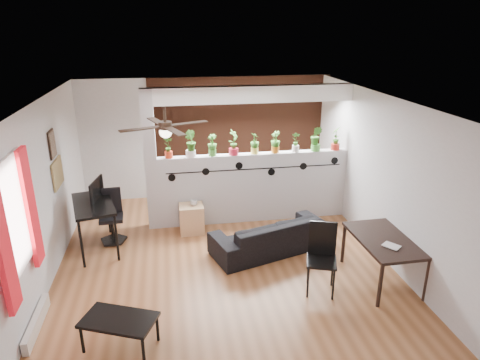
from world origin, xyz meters
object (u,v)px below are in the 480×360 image
at_px(dining_table, 384,243).
at_px(potted_plant_7, 316,138).
at_px(potted_plant_1, 190,143).
at_px(folding_chair, 322,251).
at_px(ceiling_fan, 165,128).
at_px(coffee_table, 119,322).
at_px(office_chair, 112,219).
at_px(potted_plant_2, 212,144).
at_px(computer_desk, 93,207).
at_px(potted_plant_0, 168,146).
at_px(sofa, 270,235).
at_px(cube_shelf, 192,219).
at_px(potted_plant_3, 234,142).
at_px(potted_plant_8, 336,138).
at_px(potted_plant_4, 255,143).
at_px(cup, 194,203).
at_px(potted_plant_5, 275,141).
at_px(potted_plant_6, 296,141).

bearing_deg(dining_table, potted_plant_7, 96.31).
bearing_deg(potted_plant_1, folding_chair, -55.59).
distance_m(ceiling_fan, potted_plant_7, 3.39).
relative_size(potted_plant_7, coffee_table, 0.49).
distance_m(ceiling_fan, potted_plant_1, 1.98).
xyz_separation_m(potted_plant_1, office_chair, (-1.44, -0.44, -1.19)).
bearing_deg(potted_plant_2, computer_desk, -161.65).
distance_m(potted_plant_0, sofa, 2.40).
distance_m(sofa, cube_shelf, 1.55).
xyz_separation_m(dining_table, coffee_table, (-3.71, -0.80, -0.27)).
xyz_separation_m(potted_plant_3, potted_plant_7, (1.58, -0.00, 0.00)).
height_order(potted_plant_8, office_chair, potted_plant_8).
height_order(potted_plant_7, folding_chair, potted_plant_7).
height_order(ceiling_fan, potted_plant_2, ceiling_fan).
xyz_separation_m(computer_desk, folding_chair, (3.35, -1.75, -0.16)).
distance_m(sofa, folding_chair, 1.32).
bearing_deg(computer_desk, coffee_table, -76.51).
bearing_deg(potted_plant_8, office_chair, -173.99).
bearing_deg(potted_plant_2, potted_plant_4, 0.00).
bearing_deg(potted_plant_8, sofa, -141.36).
xyz_separation_m(potted_plant_0, dining_table, (3.03, -2.40, -0.94)).
bearing_deg(cube_shelf, potted_plant_2, 36.65).
bearing_deg(potted_plant_4, potted_plant_2, -180.00).
bearing_deg(cube_shelf, sofa, -36.07).
relative_size(cube_shelf, cup, 4.19).
relative_size(potted_plant_4, potted_plant_5, 0.97).
distance_m(potted_plant_0, potted_plant_1, 0.40).
relative_size(potted_plant_5, sofa, 0.22).
xyz_separation_m(potted_plant_0, potted_plant_6, (2.37, 0.00, -0.01)).
bearing_deg(folding_chair, dining_table, 2.34).
height_order(potted_plant_6, potted_plant_8, potted_plant_8).
bearing_deg(ceiling_fan, dining_table, -11.09).
distance_m(computer_desk, coffee_table, 2.62).
xyz_separation_m(ceiling_fan, coffee_table, (-0.66, -1.40, -1.96)).
relative_size(folding_chair, coffee_table, 1.05).
bearing_deg(sofa, potted_plant_6, -138.96).
relative_size(potted_plant_6, coffee_table, 0.39).
bearing_deg(ceiling_fan, potted_plant_8, 29.51).
distance_m(potted_plant_4, dining_table, 2.96).
distance_m(potted_plant_5, cube_shelf, 2.11).
bearing_deg(potted_plant_1, coffee_table, -108.57).
xyz_separation_m(potted_plant_0, potted_plant_1, (0.40, -0.00, 0.04)).
xyz_separation_m(potted_plant_0, coffee_table, (-0.68, -3.20, -1.21)).
bearing_deg(potted_plant_3, ceiling_fan, -123.80).
height_order(potted_plant_2, sofa, potted_plant_2).
distance_m(potted_plant_2, sofa, 1.96).
xyz_separation_m(cup, office_chair, (-1.44, -0.10, -0.17)).
xyz_separation_m(ceiling_fan, potted_plant_2, (0.81, 1.80, -0.75)).
bearing_deg(potted_plant_4, potted_plant_0, 180.00).
bearing_deg(coffee_table, computer_desk, 103.49).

